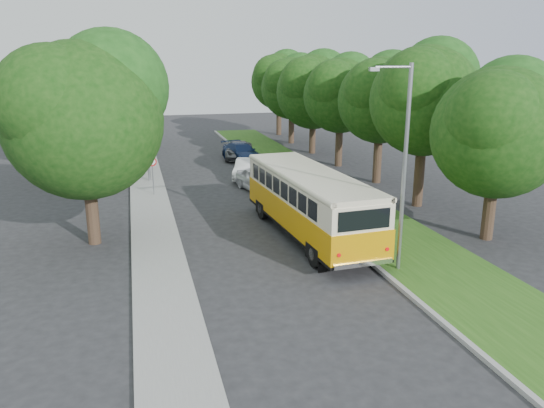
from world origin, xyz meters
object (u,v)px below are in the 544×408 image
object	(u,v)px
car_silver	(259,180)
car_white	(246,169)
lamppost_near	(403,163)
vintage_bus	(309,204)
car_blue	(242,152)
lamppost_far	(144,121)
car_grey	(239,150)

from	to	relation	value
car_silver	car_white	world-z (taller)	car_silver
lamppost_near	vintage_bus	size ratio (longest dim) A/B	0.74
lamppost_near	car_blue	distance (m)	24.72
lamppost_far	car_silver	bearing A→B (deg)	-32.85
car_white	car_blue	size ratio (longest dim) A/B	0.83
car_grey	vintage_bus	bearing A→B (deg)	-82.61
car_white	car_silver	bearing A→B (deg)	-70.89
car_blue	car_grey	size ratio (longest dim) A/B	0.98
lamppost_far	car_blue	xyz separation A→B (m)	(7.70, 5.92, -3.40)
lamppost_near	vintage_bus	xyz separation A→B (m)	(-2.00, 4.86, -2.77)
lamppost_far	car_silver	world-z (taller)	lamppost_far
car_silver	car_grey	world-z (taller)	car_silver
vintage_bus	car_grey	xyz separation A→B (m)	(0.79, 20.62, -0.89)
lamppost_near	car_silver	size ratio (longest dim) A/B	1.90
vintage_bus	car_white	xyz separation A→B (m)	(-0.18, 13.16, -0.92)
car_blue	car_grey	world-z (taller)	car_blue
car_silver	car_white	distance (m)	3.83
lamppost_near	car_grey	distance (m)	25.77
lamppost_near	car_white	xyz separation A→B (m)	(-2.17, 18.01, -3.69)
lamppost_far	car_white	world-z (taller)	lamppost_far
lamppost_near	car_white	bearing A→B (deg)	96.88
car_white	car_grey	bearing A→B (deg)	102.29
car_blue	car_white	bearing A→B (deg)	-110.16
vintage_bus	car_blue	distance (m)	19.60
car_blue	lamppost_far	bearing A→B (deg)	-154.01
vintage_bus	car_grey	world-z (taller)	vintage_bus
car_blue	car_grey	distance (m)	1.05
car_silver	car_white	xyz separation A→B (m)	(0.04, 3.83, -0.04)
car_silver	car_grey	size ratio (longest dim) A/B	0.83
car_white	car_blue	xyz separation A→B (m)	(0.97, 6.41, 0.04)
lamppost_near	car_white	world-z (taller)	lamppost_near
lamppost_far	car_grey	size ratio (longest dim) A/B	1.48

